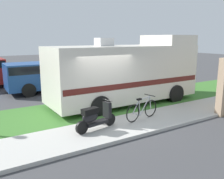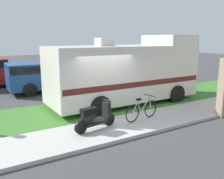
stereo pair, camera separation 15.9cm
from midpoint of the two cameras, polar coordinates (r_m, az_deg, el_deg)
The scene contains 9 objects.
ground_plane at distance 9.89m, azimuth -0.01°, elevation -6.73°, with size 80.00×80.00×0.00m, color #424244.
sidewalk at distance 8.92m, azimuth 4.02°, elevation -8.47°, with size 24.00×2.00×0.12m.
grass_strip at distance 11.13m, azimuth -4.01°, elevation -4.40°, with size 24.00×3.40×0.08m.
motorhome_rv at distance 11.81m, azimuth 3.86°, elevation 4.18°, with size 7.38×2.73×3.32m.
scooter at distance 8.23m, azimuth -3.70°, elevation -6.43°, with size 1.63×0.57×0.97m.
bicycle at distance 9.34m, azimuth 7.48°, elevation -4.75°, with size 1.67×0.52×0.89m.
pickup_truck_near at distance 15.12m, azimuth -15.39°, elevation 3.06°, with size 5.40×2.29×1.76m.
pickup_truck_far at distance 17.82m, azimuth -24.22°, elevation 3.88°, with size 5.52×2.17×1.86m.
bottle_green at distance 12.83m, azimuth 24.19°, elevation -2.34°, with size 0.08×0.08×0.27m.
Camera 2 is at (-4.77, -8.06, 3.17)m, focal length 39.01 mm.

